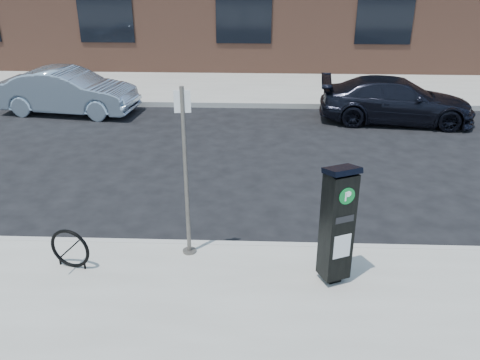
{
  "coord_description": "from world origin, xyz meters",
  "views": [
    {
      "loc": [
        0.63,
        -6.92,
        4.42
      ],
      "look_at": [
        0.33,
        0.5,
        1.02
      ],
      "focal_mm": 38.0,
      "sensor_mm": 36.0,
      "label": 1
    }
  ],
  "objects_px": {
    "bike_rack": "(70,249)",
    "car_dark": "(396,100)",
    "sign_pole": "(186,176)",
    "parking_kiosk": "(337,224)",
    "car_silver": "(68,91)"
  },
  "relations": [
    {
      "from": "car_dark",
      "to": "sign_pole",
      "type": "bearing_deg",
      "value": 152.08
    },
    {
      "from": "car_silver",
      "to": "car_dark",
      "type": "height_order",
      "value": "car_silver"
    },
    {
      "from": "car_dark",
      "to": "parking_kiosk",
      "type": "bearing_deg",
      "value": 166.94
    },
    {
      "from": "sign_pole",
      "to": "bike_rack",
      "type": "bearing_deg",
      "value": -170.84
    },
    {
      "from": "car_silver",
      "to": "car_dark",
      "type": "xyz_separation_m",
      "value": [
        9.3,
        -0.43,
        -0.04
      ]
    },
    {
      "from": "bike_rack",
      "to": "parking_kiosk",
      "type": "bearing_deg",
      "value": 11.21
    },
    {
      "from": "sign_pole",
      "to": "bike_rack",
      "type": "relative_size",
      "value": 4.14
    },
    {
      "from": "bike_rack",
      "to": "car_dark",
      "type": "relative_size",
      "value": 0.15
    },
    {
      "from": "bike_rack",
      "to": "car_silver",
      "type": "distance_m",
      "value": 8.52
    },
    {
      "from": "sign_pole",
      "to": "car_dark",
      "type": "height_order",
      "value": "sign_pole"
    },
    {
      "from": "car_silver",
      "to": "car_dark",
      "type": "bearing_deg",
      "value": -85.19
    },
    {
      "from": "parking_kiosk",
      "to": "bike_rack",
      "type": "xyz_separation_m",
      "value": [
        -3.78,
        0.17,
        -0.6
      ]
    },
    {
      "from": "parking_kiosk",
      "to": "car_dark",
      "type": "bearing_deg",
      "value": 47.09
    },
    {
      "from": "sign_pole",
      "to": "bike_rack",
      "type": "height_order",
      "value": "sign_pole"
    },
    {
      "from": "parking_kiosk",
      "to": "sign_pole",
      "type": "xyz_separation_m",
      "value": [
        -2.11,
        0.64,
        0.39
      ]
    }
  ]
}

